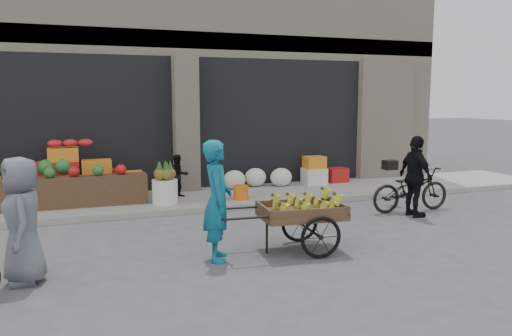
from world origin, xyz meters
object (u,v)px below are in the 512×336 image
object	(u,v)px
cyclist	(416,176)
orange_bucket	(241,192)
banana_cart	(299,210)
bicycle	(410,189)
fire_hydrant	(218,183)
vendor_woman	(217,201)
seated_person	(179,176)
vendor_grey	(22,220)
pineapple_bin	(165,192)

from	to	relation	value
cyclist	orange_bucket	bearing A→B (deg)	54.04
banana_cart	bicycle	size ratio (longest dim) A/B	1.24
fire_hydrant	banana_cart	xyz separation A→B (m)	(0.30, -3.41, 0.13)
orange_bucket	vendor_woman	bearing A→B (deg)	-113.23
banana_cart	fire_hydrant	bearing A→B (deg)	99.49
seated_person	vendor_grey	world-z (taller)	vendor_grey
seated_person	banana_cart	distance (m)	4.18
fire_hydrant	vendor_woman	distance (m)	3.55
seated_person	banana_cart	xyz separation A→B (m)	(1.00, -4.06, 0.04)
pineapple_bin	bicycle	bearing A→B (deg)	-21.62
orange_bucket	cyclist	distance (m)	3.57
pineapple_bin	orange_bucket	size ratio (longest dim) A/B	1.62
cyclist	vendor_woman	bearing A→B (deg)	107.22
banana_cart	bicycle	xyz separation A→B (m)	(3.21, 1.63, -0.18)
cyclist	pineapple_bin	bearing A→B (deg)	64.36
bicycle	cyclist	size ratio (longest dim) A/B	1.10
orange_bucket	banana_cart	xyz separation A→B (m)	(-0.20, -3.36, 0.36)
orange_bucket	cyclist	xyz separation A→B (m)	(2.81, -2.13, 0.51)
pineapple_bin	vendor_grey	world-z (taller)	vendor_grey
banana_cart	bicycle	distance (m)	3.61
pineapple_bin	orange_bucket	distance (m)	1.61
fire_hydrant	vendor_woman	xyz separation A→B (m)	(-0.94, -3.40, 0.35)
fire_hydrant	vendor_grey	distance (m)	4.86
seated_person	vendor_grey	size ratio (longest dim) A/B	0.59
seated_person	bicycle	xyz separation A→B (m)	(4.21, -2.43, -0.13)
pineapple_bin	cyclist	bearing A→B (deg)	-26.79
bicycle	orange_bucket	bearing A→B (deg)	61.31
seated_person	bicycle	size ratio (longest dim) A/B	0.54
orange_bucket	bicycle	size ratio (longest dim) A/B	0.19
seated_person	vendor_woman	bearing A→B (deg)	-103.38
fire_hydrant	bicycle	bearing A→B (deg)	-26.85
fire_hydrant	orange_bucket	world-z (taller)	fire_hydrant
cyclist	fire_hydrant	bearing A→B (deg)	57.83
fire_hydrant	bicycle	distance (m)	3.94
pineapple_bin	vendor_grey	bearing A→B (deg)	-123.51
vendor_woman	vendor_grey	distance (m)	2.48
orange_bucket	bicycle	bearing A→B (deg)	-29.83
vendor_grey	vendor_woman	bearing A→B (deg)	83.37
seated_person	cyclist	xyz separation A→B (m)	(4.01, -2.83, 0.19)
vendor_grey	bicycle	world-z (taller)	vendor_grey
pineapple_bin	banana_cart	xyz separation A→B (m)	(1.40, -3.46, 0.26)
pineapple_bin	cyclist	world-z (taller)	cyclist
vendor_woman	pineapple_bin	bearing A→B (deg)	16.97
fire_hydrant	bicycle	xyz separation A→B (m)	(3.51, -1.78, -0.05)
banana_cart	vendor_woman	world-z (taller)	vendor_woman
pineapple_bin	vendor_woman	size ratio (longest dim) A/B	0.31
banana_cart	cyclist	size ratio (longest dim) A/B	1.36
vendor_woman	fire_hydrant	bearing A→B (deg)	-1.12
pineapple_bin	bicycle	size ratio (longest dim) A/B	0.30
vendor_woman	bicycle	xyz separation A→B (m)	(4.45, 1.63, -0.40)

